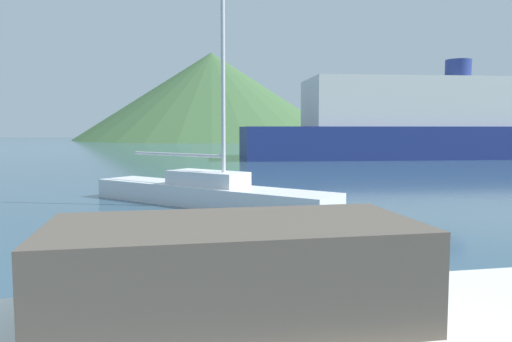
{
  "coord_description": "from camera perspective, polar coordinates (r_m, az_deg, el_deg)",
  "views": [
    {
      "loc": [
        2.03,
        0.76,
        2.35
      ],
      "look_at": [
        0.57,
        14.0,
        1.2
      ],
      "focal_mm": 35.0,
      "sensor_mm": 36.0,
      "label": 1
    }
  ],
  "objects": [
    {
      "name": "motorboat_near",
      "position": [
        4.81,
        13.22,
        -18.0
      ],
      "size": [
        8.58,
        4.22,
        2.07
      ],
      "rotation": [
        0.0,
        0.0,
        0.3
      ],
      "color": "white",
      "rests_on": "ground_plane"
    },
    {
      "name": "ferry_distant",
      "position": [
        43.65,
        21.93,
        5.06
      ],
      "size": [
        35.6,
        15.14,
        7.81
      ],
      "rotation": [
        0.0,
        0.0,
        0.21
      ],
      "color": "navy",
      "rests_on": "ground_plane"
    },
    {
      "name": "hill_west",
      "position": [
        105.0,
        -5.1,
        8.51
      ],
      "size": [
        55.45,
        55.45,
        17.9
      ],
      "color": "#3D6038",
      "rests_on": "ground_plane"
    },
    {
      "name": "hill_central",
      "position": [
        99.45,
        16.21,
        6.67
      ],
      "size": [
        48.61,
        48.61,
        11.44
      ],
      "color": "#3D6038",
      "rests_on": "ground_plane"
    },
    {
      "name": "sailboat_inner",
      "position": [
        15.23,
        -5.56,
        -2.23
      ],
      "size": [
        8.13,
        5.42,
        10.4
      ],
      "rotation": [
        0.0,
        0.0,
        -0.51
      ],
      "color": "silver",
      "rests_on": "ground_plane"
    }
  ]
}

